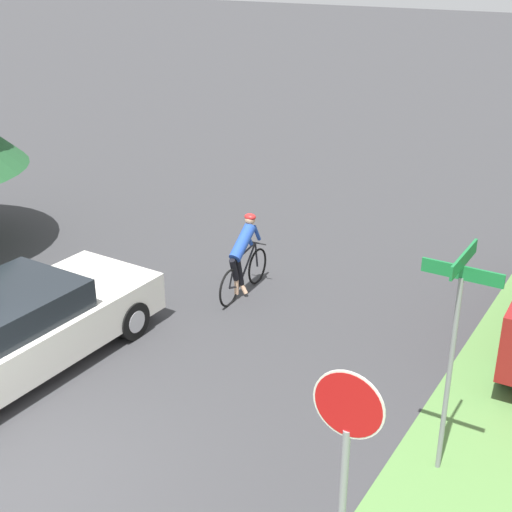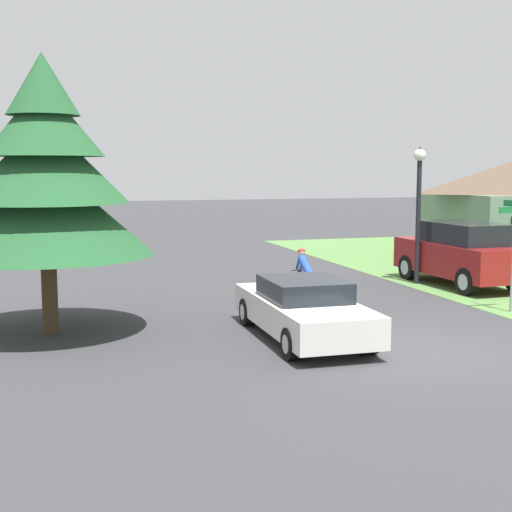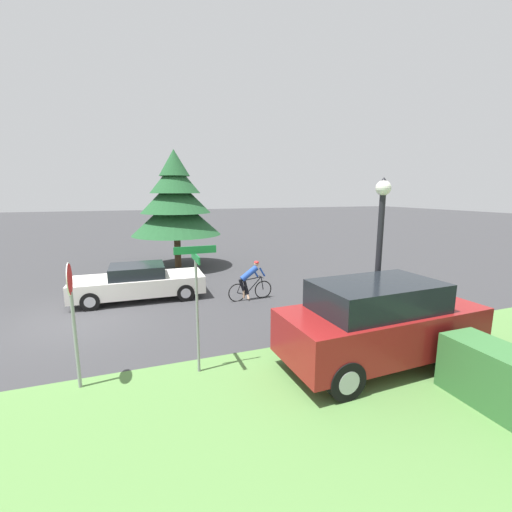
# 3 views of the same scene
# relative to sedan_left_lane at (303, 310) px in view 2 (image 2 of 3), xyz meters

# --- Properties ---
(ground_plane) EXTENTS (140.00, 140.00, 0.00)m
(ground_plane) POSITION_rel_sedan_left_lane_xyz_m (1.86, -1.80, -0.64)
(ground_plane) COLOR #38383A
(sedan_left_lane) EXTENTS (1.95, 4.76, 1.31)m
(sedan_left_lane) POSITION_rel_sedan_left_lane_xyz_m (0.00, 0.00, 0.00)
(sedan_left_lane) COLOR silver
(sedan_left_lane) RESTS_ON ground
(cyclist) EXTENTS (0.44, 1.75, 1.49)m
(cyclist) POSITION_rel_sedan_left_lane_xyz_m (1.54, 3.90, 0.08)
(cyclist) COLOR black
(cyclist) RESTS_ON ground
(parked_suv_right) EXTENTS (2.13, 4.81, 2.01)m
(parked_suv_right) POSITION_rel_sedan_left_lane_xyz_m (7.19, 5.12, 0.39)
(parked_suv_right) COLOR maroon
(parked_suv_right) RESTS_ON ground
(street_lamp) EXTENTS (0.38, 0.38, 4.35)m
(street_lamp) POSITION_rel_sedan_left_lane_xyz_m (6.11, 5.88, 2.22)
(street_lamp) COLOR black
(street_lamp) RESTS_ON ground
(conifer_tall_near) EXTENTS (4.64, 4.64, 6.14)m
(conifer_tall_near) POSITION_rel_sedan_left_lane_xyz_m (-5.23, 2.12, 2.81)
(conifer_tall_near) COLOR #4C3823
(conifer_tall_near) RESTS_ON ground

